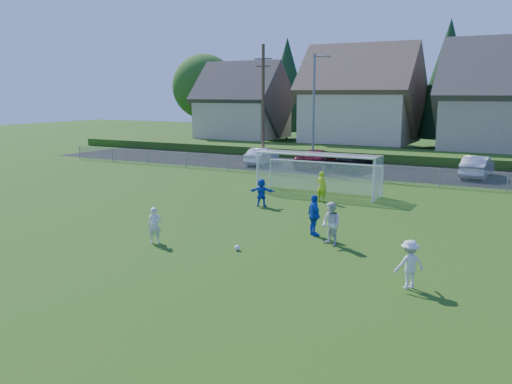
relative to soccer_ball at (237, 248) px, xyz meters
The scene contains 20 objects.
ground 3.72m from the soccer_ball, 117.02° to the right, with size 160.00×160.00×0.00m, color #193D0C.
asphalt_lot 24.25m from the soccer_ball, 93.99° to the left, with size 60.00×60.00×0.00m, color black.
grass_embankment 31.74m from the soccer_ball, 93.05° to the left, with size 70.00×6.00×0.80m, color #1E420F.
soccer_ball is the anchor object (origin of this frame).
player_white_a 3.60m from the soccer_ball, 169.87° to the right, with size 0.53×0.35×1.46m, color silver.
player_white_b 3.86m from the soccer_ball, 39.41° to the left, with size 0.85×0.66×1.75m, color silver.
player_white_c 6.86m from the soccer_ball, ahead, with size 1.00×0.57×1.54m, color silver.
player_blue_a 3.98m from the soccer_ball, 63.22° to the left, with size 1.04×0.43×1.77m, color blue.
player_blue_b 8.43m from the soccer_ball, 111.20° to the left, with size 1.40×0.45×1.51m, color blue.
goalkeeper 10.60m from the soccer_ball, 93.54° to the left, with size 0.63×0.41×1.72m, color #B0DF1A.
car_b 25.73m from the soccer_ball, 115.45° to the left, with size 1.48×4.25×1.40m, color white.
car_c 24.37m from the soccer_ball, 104.59° to the left, with size 2.48×5.37×1.49m, color #5F0A1A.
car_d 23.54m from the soccer_ball, 97.52° to the left, with size 1.92×4.73×1.37m, color black.
car_f 24.78m from the soccer_ball, 76.04° to the left, with size 1.68×4.81×1.58m, color #BBBBBB.
soccer_goal 12.94m from the soccer_ball, 97.55° to the left, with size 7.42×1.90×2.50m.
chainlink_fence 18.77m from the soccer_ball, 95.16° to the left, with size 52.06×0.06×1.20m.
streetlight 23.98m from the soccer_ball, 105.13° to the left, with size 1.38×0.18×9.00m.
utility_pole 26.68m from the soccer_ball, 115.28° to the left, with size 1.60×0.26×10.00m.
houses_row 39.81m from the soccer_ball, 89.58° to the left, with size 53.90×11.45×13.27m.
tree_row 45.94m from the soccer_ball, 90.81° to the left, with size 65.98×12.36×13.80m.
Camera 1 is at (11.85, -14.11, 5.99)m, focal length 38.00 mm.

